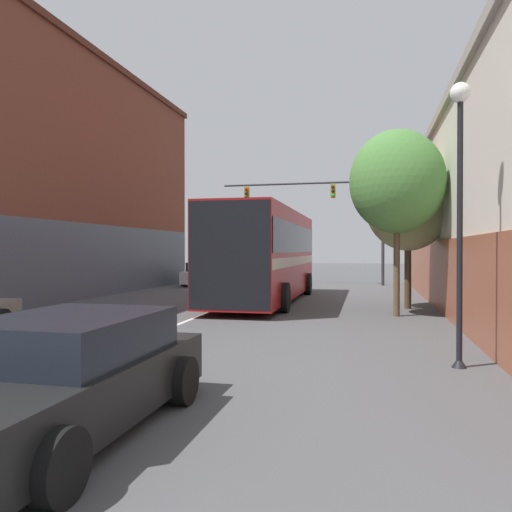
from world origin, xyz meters
TOP-DOWN VIEW (x-y plane):
  - lane_center_line at (0.00, 17.06)m, footprint 0.14×46.12m
  - building_left_brick at (-9.61, 18.22)m, footprint 6.53×24.35m
  - bus at (1.08, 19.64)m, footprint 2.99×11.11m
  - hatchback_foreground at (1.84, 5.00)m, footprint 2.11×4.36m
  - parked_car_left_mid at (-4.32, 28.26)m, footprint 2.29×4.72m
  - traffic_signal_gantry at (2.88, 30.11)m, footprint 9.74×0.36m
  - street_lamp at (6.72, 9.35)m, footprint 0.35×0.35m
  - street_tree_near at (5.99, 16.17)m, footprint 2.93×2.64m
  - street_tree_far at (6.47, 18.37)m, footprint 2.98×2.68m

SIDE VIEW (x-z plane):
  - lane_center_line at x=0.00m, z-range 0.00..0.01m
  - hatchback_foreground at x=1.84m, z-range -0.02..1.28m
  - parked_car_left_mid at x=-4.32m, z-range -0.03..1.32m
  - bus at x=1.08m, z-range 0.22..3.81m
  - street_lamp at x=6.72m, z-range 0.59..5.57m
  - street_tree_far at x=6.47m, z-range 1.01..6.32m
  - street_tree_near at x=5.99m, z-range 1.28..7.09m
  - traffic_signal_gantry at x=2.88m, z-range 1.52..7.92m
  - building_left_brick at x=-9.61m, z-range 0.11..10.95m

